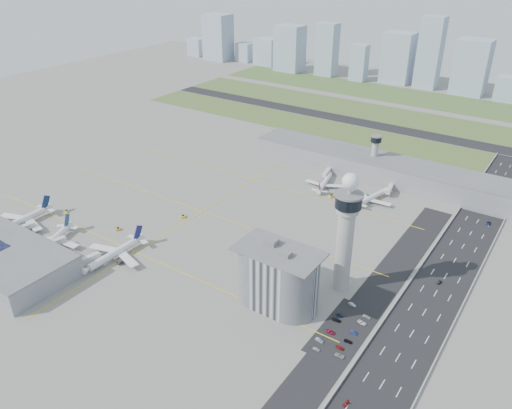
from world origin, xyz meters
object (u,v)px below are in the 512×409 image
Objects in this scene: airplane_near_c at (113,250)px; car_lot_2 at (330,332)px; airplane_near_a at (20,217)px; car_hw_1 at (439,282)px; car_hw_0 at (346,403)px; car_lot_9 at (354,332)px; car_lot_0 at (316,349)px; admin_building at (278,277)px; jet_bridge_near_2 at (76,266)px; airplane_far_a at (325,180)px; car_lot_1 at (319,340)px; airplane_far_b at (373,194)px; jet_bridge_far_0 at (329,171)px; car_lot_7 at (340,348)px; jet_bridge_near_0 at (12,234)px; car_lot_11 at (367,317)px; secondary_tower at (375,152)px; car_lot_8 at (348,341)px; car_hw_2 at (489,223)px; tug_2 at (138,235)px; tug_1 at (118,229)px; car_lot_4 at (340,315)px; jet_bridge_far_1 at (391,187)px; car_lot_6 at (340,356)px; airplane_near_b at (50,238)px; tug_5 at (379,196)px; car_lot_5 at (352,304)px; jet_bridge_near_1 at (43,249)px; tug_3 at (183,216)px; car_hw_4 at (488,184)px; control_tower at (346,228)px; tug_4 at (331,196)px.

airplane_near_c reaches higher than car_lot_2.
car_hw_1 is at bearing 108.43° from airplane_near_a.
car_lot_9 is at bearing 120.12° from car_hw_0.
admin_building is at bearing 56.73° from car_lot_0.
car_hw_0 is at bearing -79.42° from jet_bridge_near_2.
car_lot_1 is at bearing -166.06° from airplane_far_a.
car_hw_1 is (66.64, -68.78, -4.45)m from airplane_far_b.
jet_bridge_far_0 is 3.66× the size of car_lot_7.
jet_bridge_near_0 is 213.31m from car_lot_11.
airplane_near_a is at bearing -127.33° from secondary_tower.
car_lot_0 is 0.85× the size of car_lot_8.
tug_2 is at bearing -147.63° from car_hw_2.
tug_1 reaches higher than car_lot_4.
jet_bridge_far_1 reaches higher than car_lot_6.
airplane_near_b is 217.16m from tug_5.
jet_bridge_far_0 is 157.96m from car_lot_5.
jet_bridge_near_1 reaches higher than car_hw_2.
secondary_tower reaches higher than airplane_far_b.
jet_bridge_far_0 is at bearing 107.99° from admin_building.
tug_5 reaches higher than car_lot_7.
tug_3 is 0.94× the size of car_hw_4.
airplane_far_b is 24.07m from jet_bridge_far_1.
car_hw_1 is (19.93, 77.59, -0.02)m from car_lot_6.
car_hw_0 is at bearing 18.81° from jet_bridge_far_0.
car_lot_0 is 21.20m from car_lot_9.
airplane_near_b is 192.81m from car_hw_0.
tug_3 reaches higher than car_hw_4.
secondary_tower reaches higher than car_hw_0.
secondary_tower is (-42.00, 142.00, -16.24)m from control_tower.
jet_bridge_near_1 is at bearing -144.26° from car_hw_2.
jet_bridge_near_1 is 1.00× the size of jet_bridge_far_0.
tug_2 reaches higher than car_hw_0.
car_lot_4 is 196.91m from car_hw_4.
car_lot_1 is (73.02, -145.26, -4.20)m from airplane_far_a.
car_hw_2 is (206.89, 173.77, -5.18)m from airplane_near_b.
car_lot_11 is (72.02, -105.10, -0.46)m from tug_4.
airplane_near_b is 42.25m from airplane_near_c.
airplane_far_a reaches higher than jet_bridge_far_0.
admin_building is 0.93× the size of airplane_near_a.
car_lot_2 is at bearing 17.27° from jet_bridge_far_0.
airplane_near_b is at bearing 95.53° from car_lot_8.
airplane_near_c is 130.43m from car_lot_4.
car_lot_0 is (62.21, -137.69, -0.48)m from tug_4.
jet_bridge_near_0 and jet_bridge_far_0 have the same top height.
car_hw_2 reaches higher than car_lot_0.
tug_1 is 153.01m from car_lot_0.
airplane_far_b is 9.06× the size of car_lot_5.
car_lot_4 is at bearing 4.64° from car_lot_1.
secondary_tower is 0.72× the size of airplane_near_c.
car_lot_1 is 217.75m from car_hw_4.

